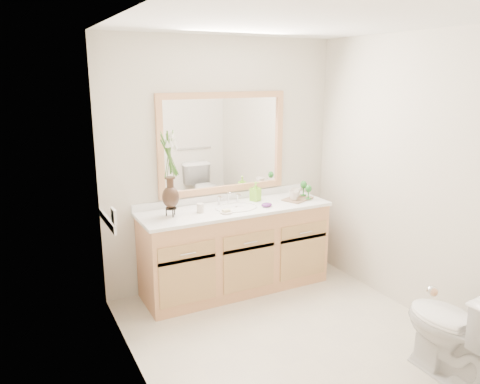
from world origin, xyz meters
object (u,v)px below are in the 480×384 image
tumbler (200,208)px  tray (298,199)px  soap_bottle (255,192)px  toilet (455,330)px  flower_vase (169,161)px

tumbler → tray: bearing=-1.6°
soap_bottle → tray: size_ratio=0.59×
toilet → soap_bottle: soap_bottle is taller
soap_bottle → tray: soap_bottle is taller
flower_vase → tray: flower_vase is taller
tumbler → tray: size_ratio=0.29×
tumbler → soap_bottle: 0.66m
soap_bottle → tray: 0.43m
toilet → tumbler: bearing=-61.2°
soap_bottle → tumbler: bearing=168.1°
toilet → flower_vase: (-1.33, 1.94, 0.96)m
tumbler → soap_bottle: soap_bottle is taller
toilet → tumbler: tumbler is taller
toilet → flower_vase: bearing=-55.6°
flower_vase → soap_bottle: bearing=6.9°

